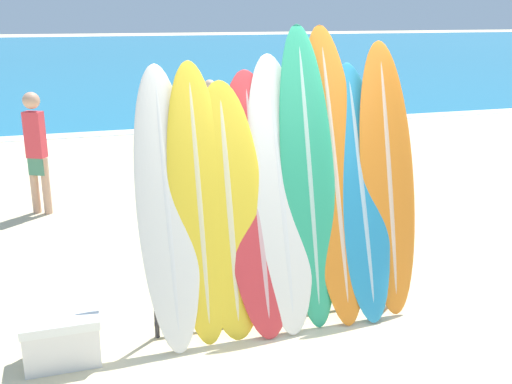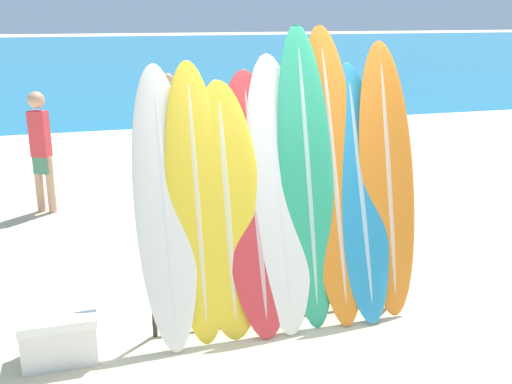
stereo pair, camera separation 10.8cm
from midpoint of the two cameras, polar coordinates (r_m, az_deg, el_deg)
ground_plane at (r=4.95m, az=7.27°, el=-15.28°), size 160.00×160.00×0.00m
ocean_water at (r=43.07m, az=-15.38°, el=12.65°), size 120.00×60.00×0.01m
surfboard_rack at (r=5.24m, az=2.05°, el=-7.07°), size 2.28×0.04×0.92m
surfboard_slot_0 at (r=4.84m, az=-9.11°, el=-1.50°), size 0.49×0.81×2.23m
surfboard_slot_1 at (r=4.87m, az=-6.07°, el=-1.13°), size 0.49×0.66×2.25m
surfboard_slot_2 at (r=4.93m, az=-3.20°, el=-1.83°), size 0.60×0.62×2.09m
surfboard_slot_3 at (r=5.00m, az=-0.50°, el=-1.09°), size 0.58×0.81×2.16m
surfboard_slot_4 at (r=5.05m, az=1.74°, el=-0.14°), size 0.54×0.84×2.29m
surfboard_slot_5 at (r=5.12m, az=4.41°, el=1.44°), size 0.48×0.77×2.53m
surfboard_slot_6 at (r=5.24m, az=6.89°, el=1.68°), size 0.52×0.92×2.52m
surfboard_slot_7 at (r=5.33m, az=9.34°, el=0.05°), size 0.51×0.86×2.20m
surfboard_slot_8 at (r=5.44m, az=11.87°, el=1.24°), size 0.52×0.70×2.39m
person_near_water at (r=8.43m, az=-20.54°, el=3.89°), size 0.28×0.25×1.64m
person_mid_beach at (r=11.83m, az=-9.15°, el=7.81°), size 0.23×0.26×1.51m
person_far_left at (r=10.38m, az=-4.66°, el=6.81°), size 0.26×0.25×1.53m
cooler_box at (r=4.99m, az=-18.60°, el=-13.10°), size 0.58×0.37×0.39m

